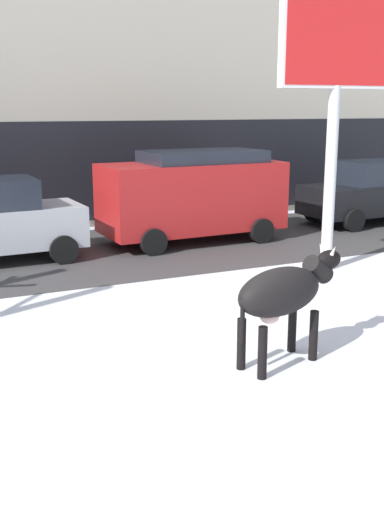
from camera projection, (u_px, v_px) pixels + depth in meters
ground_plane at (228, 370)px, 8.16m from camera, size 120.00×120.00×0.00m
road_strip at (83, 254)px, 14.60m from camera, size 60.00×5.60×0.01m
building_facade at (20, 1)px, 18.65m from camera, size 44.00×6.10×13.00m
cow_black at (283, 293)px, 8.18m from camera, size 1.94×0.92×1.54m
billboard at (337, 58)px, 12.22m from camera, size 2.53×0.37×5.56m
car_silver_hatchback at (0, 221)px, 13.73m from camera, size 3.56×2.02×1.86m
car_red_van at (193, 194)px, 15.71m from camera, size 4.67×2.25×2.32m
car_black_sedan at (371, 193)px, 18.39m from camera, size 4.26×2.10×1.84m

